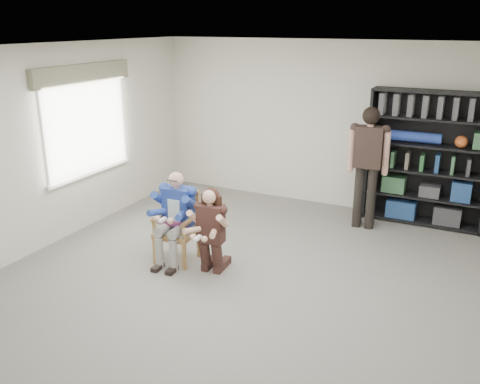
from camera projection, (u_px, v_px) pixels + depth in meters
The scene contains 8 objects.
room_shell at pixel (233, 180), 5.61m from camera, with size 6.00×7.00×2.80m, color silver, non-canonical shape.
floor at pixel (233, 292), 6.06m from camera, with size 6.00×7.00×0.01m, color slate.
window_left at pixel (87, 122), 7.61m from camera, with size 0.16×2.00×1.75m, color white, non-canonical shape.
armchair at pixel (176, 227), 6.72m from camera, with size 0.55×0.53×0.95m, color olive, non-canonical shape.
seated_man at pixel (176, 217), 6.67m from camera, with size 0.53×0.74×1.24m, color navy, non-canonical shape.
kneeling_woman at pixel (210, 232), 6.35m from camera, with size 0.48×0.76×1.13m, color #311B18, non-canonical shape.
bookshelf at pixel (427, 159), 7.81m from camera, with size 1.80×0.38×2.10m, color black, non-canonical shape.
standing_man at pixel (367, 170), 7.68m from camera, with size 0.58×0.32×1.88m, color black, non-canonical shape.
Camera 1 is at (2.42, -4.78, 3.07)m, focal length 38.00 mm.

